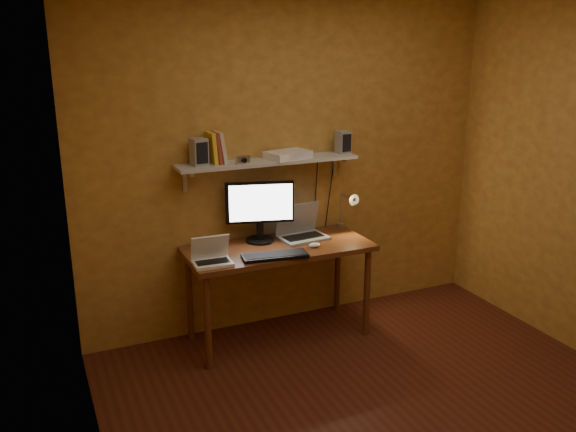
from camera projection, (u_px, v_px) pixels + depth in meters
name	position (u px, v px, depth m)	size (l,w,h in m)	color
room	(409.00, 217.00, 3.39)	(3.44, 3.24, 2.64)	#502114
desk	(279.00, 257.00, 4.59)	(1.40, 0.60, 0.75)	brown
wall_shelf	(268.00, 162.00, 4.57)	(1.40, 0.25, 0.21)	silver
monitor	(260.00, 208.00, 4.61)	(0.51, 0.27, 0.47)	black
laptop	(300.00, 229.00, 4.75)	(0.38, 0.29, 0.27)	gray
netbook	(211.00, 256.00, 4.22)	(0.28, 0.20, 0.20)	white
keyboard	(275.00, 256.00, 4.33)	(0.47, 0.16, 0.03)	black
mouse	(315.00, 245.00, 4.55)	(0.09, 0.06, 0.03)	white
desk_lamp	(348.00, 206.00, 4.88)	(0.09, 0.23, 0.38)	silver
speaker_left	(199.00, 152.00, 4.34)	(0.11, 0.11, 0.19)	gray
speaker_right	(343.00, 142.00, 4.79)	(0.10, 0.10, 0.18)	gray
books	(216.00, 148.00, 4.40)	(0.12, 0.16, 0.23)	yellow
shelf_camera	(243.00, 160.00, 4.39)	(0.11, 0.06, 0.06)	silver
router	(288.00, 155.00, 4.61)	(0.32, 0.21, 0.05)	white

